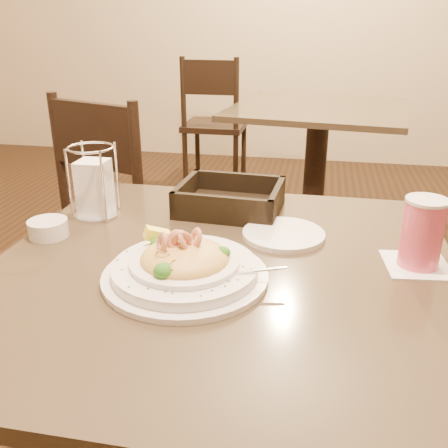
% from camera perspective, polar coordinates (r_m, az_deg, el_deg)
% --- Properties ---
extents(main_table, '(0.90, 0.90, 0.73)m').
position_cam_1_polar(main_table, '(1.09, -0.21, -15.56)').
color(main_table, black).
rests_on(main_table, ground).
extents(background_table, '(1.01, 1.01, 0.73)m').
position_cam_1_polar(background_table, '(2.83, 10.52, 8.52)').
color(background_table, black).
rests_on(background_table, ground).
extents(dining_chair_near, '(0.54, 0.54, 0.93)m').
position_cam_1_polar(dining_chair_near, '(1.94, -11.14, 1.87)').
color(dining_chair_near, black).
rests_on(dining_chair_near, ground).
extents(dining_chair_far, '(0.42, 0.42, 0.93)m').
position_cam_1_polar(dining_chair_far, '(3.57, -1.18, 11.78)').
color(dining_chair_far, black).
rests_on(dining_chair_far, ground).
extents(pasta_bowl, '(0.34, 0.31, 0.10)m').
position_cam_1_polar(pasta_bowl, '(0.91, -4.52, -4.74)').
color(pasta_bowl, white).
rests_on(pasta_bowl, main_table).
extents(drink_glass, '(0.13, 0.13, 0.14)m').
position_cam_1_polar(drink_glass, '(1.01, 21.69, -1.03)').
color(drink_glass, white).
rests_on(drink_glass, main_table).
extents(bread_basket, '(0.26, 0.21, 0.07)m').
position_cam_1_polar(bread_basket, '(1.23, 0.70, 2.61)').
color(bread_basket, black).
rests_on(bread_basket, main_table).
extents(napkin_caddy, '(0.11, 0.11, 0.17)m').
position_cam_1_polar(napkin_caddy, '(1.22, -14.59, 4.19)').
color(napkin_caddy, silver).
rests_on(napkin_caddy, main_table).
extents(side_plate, '(0.21, 0.21, 0.01)m').
position_cam_1_polar(side_plate, '(1.10, 6.82, -1.18)').
color(side_plate, white).
rests_on(side_plate, main_table).
extents(butter_ramekin, '(0.10, 0.10, 0.04)m').
position_cam_1_polar(butter_ramekin, '(1.15, -19.46, -0.47)').
color(butter_ramekin, white).
rests_on(butter_ramekin, main_table).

